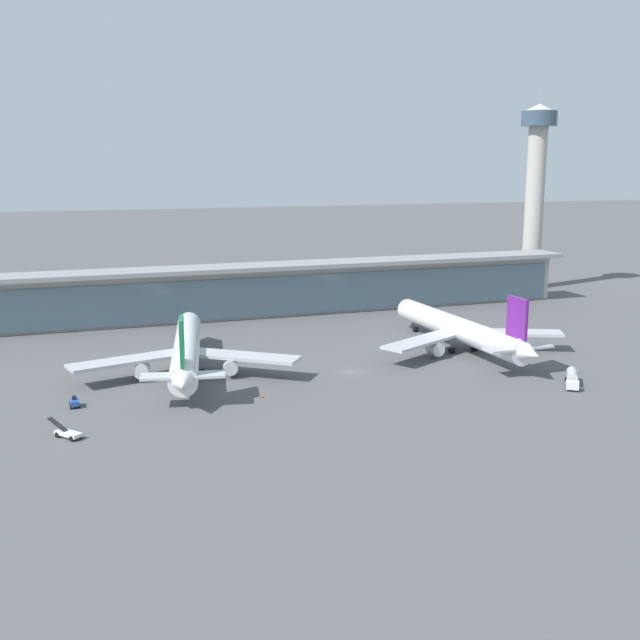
% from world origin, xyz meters
% --- Properties ---
extents(ground_plane, '(1200.00, 1200.00, 0.00)m').
position_xyz_m(ground_plane, '(0.00, 0.00, 0.00)').
color(ground_plane, '#515154').
extents(airliner_left_stand, '(46.43, 61.15, 16.37)m').
position_xyz_m(airliner_left_stand, '(-32.75, 9.94, 5.15)').
color(airliner_left_stand, white).
rests_on(airliner_left_stand, ground).
extents(airliner_centre_stand, '(47.28, 61.41, 16.37)m').
position_xyz_m(airliner_centre_stand, '(31.21, 8.43, 5.15)').
color(airliner_centre_stand, white).
rests_on(airliner_centre_stand, ground).
extents(service_truck_near_nose_white, '(6.88, 8.28, 2.95)m').
position_xyz_m(service_truck_near_nose_white, '(37.95, -24.18, 1.71)').
color(service_truck_near_nose_white, silver).
rests_on(service_truck_near_nose_white, ground).
extents(service_truck_under_wing_blue, '(1.81, 2.92, 2.05)m').
position_xyz_m(service_truck_under_wing_blue, '(-55.77, -5.60, 0.87)').
color(service_truck_under_wing_blue, '#234C9E').
rests_on(service_truck_under_wing_blue, ground).
extents(service_truck_mid_apron_white, '(5.36, 6.11, 2.70)m').
position_xyz_m(service_truck_mid_apron_white, '(-57.36, -21.60, 0.81)').
color(service_truck_mid_apron_white, silver).
rests_on(service_truck_mid_apron_white, ground).
extents(terminal_building, '(189.96, 12.80, 15.20)m').
position_xyz_m(terminal_building, '(0.00, 64.06, 7.87)').
color(terminal_building, '#B2ADA3').
rests_on(terminal_building, ground).
extents(control_tower, '(12.00, 12.00, 68.02)m').
position_xyz_m(control_tower, '(100.30, 80.74, 37.15)').
color(control_tower, '#B2ADA3').
rests_on(control_tower, ground).
extents(safety_cone_alpha, '(0.62, 0.62, 0.70)m').
position_xyz_m(safety_cone_alpha, '(-22.15, -11.18, 0.32)').
color(safety_cone_alpha, orange).
rests_on(safety_cone_alpha, ground).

